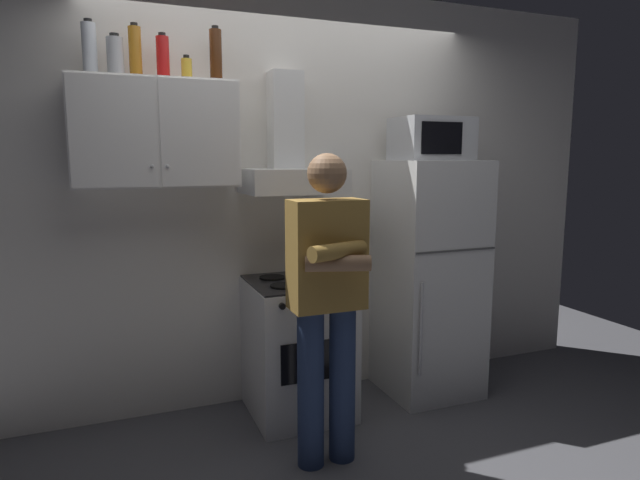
# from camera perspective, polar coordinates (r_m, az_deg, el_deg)

# --- Properties ---
(ground_plane) EXTENTS (7.00, 7.00, 0.00)m
(ground_plane) POSITION_cam_1_polar(r_m,az_deg,el_deg) (3.47, -0.00, -19.15)
(ground_plane) COLOR #4C4C51
(back_wall_tiled) EXTENTS (4.80, 0.10, 2.70)m
(back_wall_tiled) POSITION_cam_1_polar(r_m,az_deg,el_deg) (3.64, -3.46, 4.43)
(back_wall_tiled) COLOR silver
(back_wall_tiled) RESTS_ON ground_plane
(upper_cabinet) EXTENTS (0.90, 0.37, 0.60)m
(upper_cabinet) POSITION_cam_1_polar(r_m,az_deg,el_deg) (3.24, -16.93, 10.64)
(upper_cabinet) COLOR white
(stove_oven) EXTENTS (0.60, 0.62, 0.87)m
(stove_oven) POSITION_cam_1_polar(r_m,az_deg,el_deg) (3.49, -2.30, -11.19)
(stove_oven) COLOR white
(stove_oven) RESTS_ON ground_plane
(range_hood) EXTENTS (0.60, 0.44, 0.75)m
(range_hood) POSITION_cam_1_polar(r_m,az_deg,el_deg) (3.40, -3.13, 8.31)
(range_hood) COLOR white
(refrigerator) EXTENTS (0.60, 0.62, 1.60)m
(refrigerator) POSITION_cam_1_polar(r_m,az_deg,el_deg) (3.79, 11.38, -3.96)
(refrigerator) COLOR silver
(refrigerator) RESTS_ON ground_plane
(microwave) EXTENTS (0.48, 0.37, 0.28)m
(microwave) POSITION_cam_1_polar(r_m,az_deg,el_deg) (3.72, 11.65, 10.37)
(microwave) COLOR #B7BABF
(microwave) RESTS_ON refrigerator
(person_standing) EXTENTS (0.38, 0.33, 1.64)m
(person_standing) POSITION_cam_1_polar(r_m,az_deg,el_deg) (2.79, 0.77, -6.20)
(person_standing) COLOR navy
(person_standing) RESTS_ON ground_plane
(cooking_pot) EXTENTS (0.30, 0.20, 0.12)m
(cooking_pot) POSITION_cam_1_polar(r_m,az_deg,el_deg) (3.29, 0.47, -3.31)
(cooking_pot) COLOR #B7BABF
(cooking_pot) RESTS_ON stove_oven
(bottle_vodka_clear) EXTENTS (0.08, 0.08, 0.30)m
(bottle_vodka_clear) POSITION_cam_1_polar(r_m,az_deg,el_deg) (3.31, -23.10, 17.99)
(bottle_vodka_clear) COLOR silver
(bottle_vodka_clear) RESTS_ON upper_cabinet
(bottle_soda_red) EXTENTS (0.07, 0.07, 0.25)m
(bottle_soda_red) POSITION_cam_1_polar(r_m,az_deg,el_deg) (3.30, -16.21, 17.96)
(bottle_soda_red) COLOR red
(bottle_soda_red) RESTS_ON upper_cabinet
(bottle_spice_jar) EXTENTS (0.06, 0.06, 0.14)m
(bottle_spice_jar) POSITION_cam_1_polar(r_m,az_deg,el_deg) (3.27, -13.86, 17.10)
(bottle_spice_jar) COLOR gold
(bottle_spice_jar) RESTS_ON upper_cabinet
(bottle_liquor_amber) EXTENTS (0.07, 0.07, 0.30)m
(bottle_liquor_amber) POSITION_cam_1_polar(r_m,az_deg,el_deg) (3.31, -18.88, 18.20)
(bottle_liquor_amber) COLOR #B7721E
(bottle_liquor_amber) RESTS_ON upper_cabinet
(bottle_canister_steel) EXTENTS (0.09, 0.09, 0.23)m
(bottle_canister_steel) POSITION_cam_1_polar(r_m,az_deg,el_deg) (3.27, -20.75, 17.62)
(bottle_canister_steel) COLOR #B2B5BA
(bottle_canister_steel) RESTS_ON upper_cabinet
(bottle_rum_dark) EXTENTS (0.07, 0.07, 0.31)m
(bottle_rum_dark) POSITION_cam_1_polar(r_m,az_deg,el_deg) (3.34, -10.92, 18.54)
(bottle_rum_dark) COLOR #47230F
(bottle_rum_dark) RESTS_ON upper_cabinet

